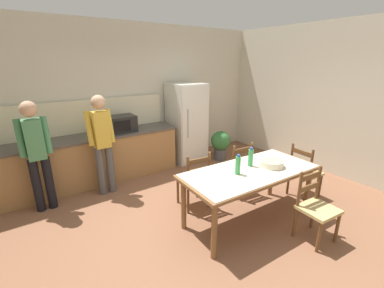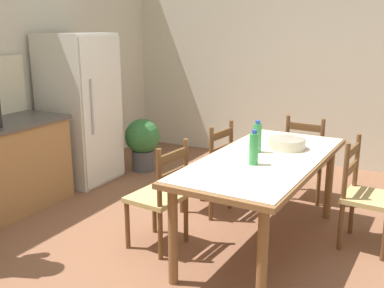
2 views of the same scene
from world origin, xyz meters
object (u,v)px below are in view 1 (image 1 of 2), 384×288
object	(u,v)px
microwave	(122,124)
potted_plant	(221,143)
refrigerator	(187,123)
dining_table	(250,176)
chair_side_far_right	(237,168)
chair_side_far_left	(194,180)
bottle_off_centre	(251,157)
chair_head_end	(304,172)
bottle_near_centre	(238,165)
chair_side_near_right	(316,207)
person_at_sink	(37,151)
serving_bowl	(272,163)
person_at_counter	(102,140)

from	to	relation	value
microwave	potted_plant	size ratio (longest dim) A/B	0.75
refrigerator	dining_table	bearing A→B (deg)	-104.10
dining_table	potted_plant	world-z (taller)	dining_table
microwave	dining_table	world-z (taller)	microwave
chair_side_far_right	microwave	bearing A→B (deg)	-46.92
refrigerator	chair_side_far_left	world-z (taller)	refrigerator
bottle_off_centre	chair_side_far_left	xyz separation A→B (m)	(-0.50, 0.64, -0.46)
chair_head_end	chair_side_far_right	bearing A→B (deg)	49.80
refrigerator	chair_side_far_left	bearing A→B (deg)	-120.70
bottle_near_centre	chair_side_far_right	xyz separation A→B (m)	(0.69, 0.70, -0.46)
chair_side_far_left	chair_side_near_right	bearing A→B (deg)	123.98
bottle_near_centre	refrigerator	bearing A→B (deg)	70.73
refrigerator	bottle_near_centre	size ratio (longest dim) A/B	6.38
microwave	person_at_sink	world-z (taller)	person_at_sink
bottle_off_centre	person_at_sink	size ratio (longest dim) A/B	0.16
chair_side_near_right	chair_side_far_left	distance (m)	1.69
refrigerator	microwave	size ratio (longest dim) A/B	3.44
dining_table	chair_head_end	world-z (taller)	chair_head_end
refrigerator	chair_side_near_right	bearing A→B (deg)	-93.85
dining_table	potted_plant	size ratio (longest dim) A/B	2.92
chair_head_end	chair_side_far_left	xyz separation A→B (m)	(-1.65, 0.79, 0.00)
chair_side_far_right	chair_side_near_right	bearing A→B (deg)	94.60
refrigerator	potted_plant	distance (m)	0.90
bottle_off_centre	chair_side_far_left	bearing A→B (deg)	128.29
serving_bowl	potted_plant	xyz separation A→B (m)	(0.92, 2.11, -0.44)
refrigerator	chair_side_far_right	xyz separation A→B (m)	(-0.16, -1.76, -0.42)
chair_side_near_right	chair_side_far_left	bearing A→B (deg)	123.45
refrigerator	microwave	distance (m)	1.48
bottle_off_centre	chair_side_near_right	xyz separation A→B (m)	(0.30, -0.85, -0.46)
microwave	chair_side_near_right	world-z (taller)	microwave
chair_side_near_right	chair_side_far_right	bearing A→B (deg)	92.84
bottle_off_centre	potted_plant	bearing A→B (deg)	59.15
bottle_off_centre	serving_bowl	bearing A→B (deg)	-38.20
dining_table	person_at_counter	xyz separation A→B (m)	(-1.38, 1.96, 0.25)
refrigerator	person_at_sink	size ratio (longest dim) A/B	1.04
dining_table	chair_side_far_right	distance (m)	0.88
serving_bowl	chair_side_near_right	xyz separation A→B (m)	(0.07, -0.66, -0.39)
bottle_near_centre	person_at_counter	xyz separation A→B (m)	(-1.14, 1.95, 0.04)
bottle_near_centre	potted_plant	xyz separation A→B (m)	(1.49, 2.02, -0.52)
chair_side_far_right	chair_side_far_left	size ratio (longest dim) A/B	1.00
dining_table	chair_side_far_left	world-z (taller)	chair_side_far_left
chair_head_end	potted_plant	xyz separation A→B (m)	(0.00, 2.08, -0.06)
chair_head_end	person_at_sink	bearing A→B (deg)	63.75
potted_plant	chair_side_far_right	bearing A→B (deg)	-120.99
chair_side_far_right	chair_head_end	xyz separation A→B (m)	(0.79, -0.76, 0.00)
bottle_off_centre	chair_side_near_right	bearing A→B (deg)	-70.29
microwave	chair_side_far_right	world-z (taller)	microwave
bottle_off_centre	chair_side_near_right	size ratio (longest dim) A/B	0.30
bottle_off_centre	potted_plant	distance (m)	2.31
dining_table	person_at_sink	bearing A→B (deg)	139.33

